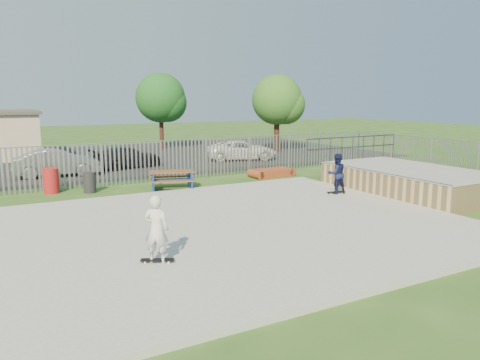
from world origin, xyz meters
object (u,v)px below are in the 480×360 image
car_silver (57,163)px  tree_mid (161,98)px  trash_bin_red (51,181)px  skater_navy (337,174)px  tree_right (277,100)px  trash_bin_grey (90,182)px  car_white (242,150)px  skater_white (156,229)px  car_dark (127,157)px  funbox (272,173)px  picnic_table (172,180)px

car_silver → tree_mid: tree_mid is taller
trash_bin_red → skater_navy: (10.18, -6.58, 0.44)m
car_silver → tree_right: bearing=-72.8°
trash_bin_grey → tree_right: size_ratio=0.15×
car_silver → car_white: bearing=-81.3°
skater_navy → skater_white: 10.15m
car_dark → car_silver: bearing=93.2°
trash_bin_red → trash_bin_grey: size_ratio=1.22×
car_silver → tree_right: tree_right is taller
car_silver → car_dark: size_ratio=1.02×
funbox → trash_bin_red: trash_bin_red is taller
trash_bin_red → skater_white: 10.92m
trash_bin_grey → car_white: car_white is taller
picnic_table → car_white: 10.55m
car_silver → skater_white: size_ratio=2.60×
car_white → trash_bin_red: bearing=131.8°
car_white → tree_right: 6.34m
picnic_table → trash_bin_grey: 3.52m
car_silver → car_white: 11.68m
tree_mid → funbox: bearing=-88.2°
tree_right → tree_mid: bearing=139.5°
picnic_table → skater_navy: size_ratio=1.43×
car_dark → car_white: bearing=-104.5°
funbox → car_silver: (-9.75, 5.46, 0.53)m
car_dark → skater_navy: (5.32, -12.20, 0.35)m
car_white → tree_mid: size_ratio=0.76×
funbox → tree_right: 12.01m
trash_bin_grey → car_dark: size_ratio=0.21×
skater_white → car_silver: bearing=-52.0°
car_silver → funbox: bearing=-115.7°
trash_bin_red → car_silver: (0.86, 4.43, 0.19)m
tree_mid → picnic_table: bearing=-108.2°
picnic_table → tree_right: tree_right is taller
picnic_table → car_silver: bearing=139.5°
car_dark → skater_white: bearing=153.3°
tree_right → skater_white: bearing=-130.0°
trash_bin_grey → skater_navy: 10.53m
trash_bin_grey → skater_navy: (8.71, -5.89, 0.54)m
picnic_table → skater_white: (-3.84, -9.11, 0.55)m
tree_right → car_dark: bearing=-167.3°
funbox → car_white: car_white is taller
skater_white → car_dark: bearing=-65.7°
car_silver → skater_white: skater_white is taller
tree_mid → skater_white: size_ratio=3.62×
trash_bin_red → skater_navy: bearing=-32.9°
funbox → car_dark: car_dark is taller
picnic_table → car_white: (7.67, 7.24, 0.23)m
car_dark → tree_right: (12.25, 2.76, 3.25)m
car_silver → skater_navy: skater_navy is taller
car_silver → car_white: (11.63, 1.05, -0.08)m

